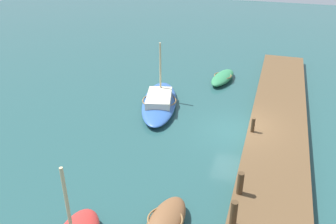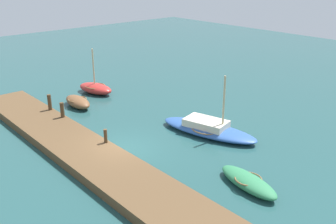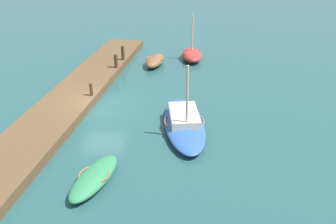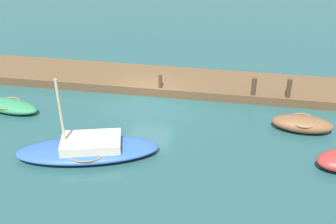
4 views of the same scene
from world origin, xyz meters
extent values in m
plane|color=#234C4C|center=(0.00, 0.00, 0.00)|extent=(84.00, 84.00, 0.00)
cube|color=brown|center=(0.00, -2.06, 0.25)|extent=(26.08, 3.09, 0.51)
ellipsoid|color=brown|center=(-8.06, 1.63, 0.37)|extent=(3.04, 1.45, 0.75)
torus|color=olive|center=(-8.06, 1.63, 0.58)|extent=(1.42, 1.42, 0.07)
ellipsoid|color=#2D569E|center=(1.73, 5.25, 0.28)|extent=(6.73, 3.60, 0.57)
torus|color=olive|center=(1.73, 5.25, 0.44)|extent=(2.64, 2.64, 0.07)
cube|color=beige|center=(1.55, 5.21, 0.68)|extent=(2.92, 2.08, 0.46)
cylinder|color=#C6B284|center=(2.65, 5.48, 2.18)|extent=(0.12, 0.12, 3.45)
ellipsoid|color=#2D7A4C|center=(7.16, 2.15, 0.29)|extent=(3.66, 1.79, 0.58)
torus|color=olive|center=(7.16, 2.15, 0.45)|extent=(1.50, 1.50, 0.07)
cylinder|color=#47331E|center=(-7.52, -0.76, 1.05)|extent=(0.26, 0.26, 1.09)
cylinder|color=#47331E|center=(-5.68, -0.76, 1.01)|extent=(0.26, 0.26, 1.00)
cylinder|color=#47331E|center=(-0.54, -0.76, 0.91)|extent=(0.19, 0.19, 0.80)
camera|label=1|loc=(-17.14, -1.40, 10.02)|focal=37.37mm
camera|label=2|loc=(16.47, -11.13, 9.90)|focal=41.20mm
camera|label=3|loc=(19.44, 7.44, 9.81)|focal=40.28mm
camera|label=4|loc=(-4.23, 19.62, 11.56)|focal=44.52mm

